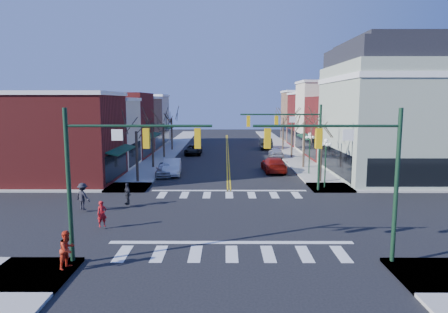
{
  "coord_description": "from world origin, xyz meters",
  "views": [
    {
      "loc": [
        -0.32,
        -25.03,
        7.51
      ],
      "look_at": [
        -0.43,
        8.51,
        2.8
      ],
      "focal_mm": 32.0,
      "sensor_mm": 36.0,
      "label": 1
    }
  ],
  "objects_px": {
    "car_left_mid": "(172,167)",
    "pedestrian_red_a": "(102,214)",
    "car_right_near": "(274,165)",
    "lamppost_corner": "(326,155)",
    "pedestrian_red_b": "(67,249)",
    "car_left_near": "(165,169)",
    "pedestrian_dark_a": "(127,194)",
    "car_right_mid": "(276,152)",
    "victorian_corner": "(396,109)",
    "car_left_far": "(193,150)",
    "pedestrian_dark_b": "(83,196)",
    "lamppost_midblock": "(310,146)",
    "car_right_far": "(266,143)"
  },
  "relations": [
    {
      "from": "victorian_corner",
      "to": "pedestrian_dark_b",
      "type": "height_order",
      "value": "victorian_corner"
    },
    {
      "from": "car_right_far",
      "to": "pedestrian_red_b",
      "type": "distance_m",
      "value": 47.26
    },
    {
      "from": "victorian_corner",
      "to": "lamppost_midblock",
      "type": "xyz_separation_m",
      "value": [
        -8.3,
        0.5,
        -3.7
      ]
    },
    {
      "from": "victorian_corner",
      "to": "car_right_near",
      "type": "relative_size",
      "value": 2.61
    },
    {
      "from": "lamppost_corner",
      "to": "pedestrian_red_a",
      "type": "bearing_deg",
      "value": -145.47
    },
    {
      "from": "pedestrian_red_a",
      "to": "pedestrian_dark_a",
      "type": "distance_m",
      "value": 5.08
    },
    {
      "from": "lamppost_corner",
      "to": "pedestrian_red_b",
      "type": "bearing_deg",
      "value": -132.86
    },
    {
      "from": "victorian_corner",
      "to": "car_right_far",
      "type": "relative_size",
      "value": 2.76
    },
    {
      "from": "car_right_near",
      "to": "car_left_near",
      "type": "bearing_deg",
      "value": 9.45
    },
    {
      "from": "lamppost_corner",
      "to": "lamppost_midblock",
      "type": "distance_m",
      "value": 6.5
    },
    {
      "from": "car_right_far",
      "to": "pedestrian_red_b",
      "type": "relative_size",
      "value": 3.04
    },
    {
      "from": "car_left_mid",
      "to": "pedestrian_dark_a",
      "type": "distance_m",
      "value": 12.37
    },
    {
      "from": "pedestrian_dark_b",
      "to": "lamppost_midblock",
      "type": "bearing_deg",
      "value": -113.17
    },
    {
      "from": "lamppost_midblock",
      "to": "car_right_near",
      "type": "xyz_separation_m",
      "value": [
        -3.4,
        1.65,
        -2.17
      ]
    },
    {
      "from": "victorian_corner",
      "to": "lamppost_corner",
      "type": "height_order",
      "value": "victorian_corner"
    },
    {
      "from": "car_left_mid",
      "to": "pedestrian_red_a",
      "type": "bearing_deg",
      "value": -100.3
    },
    {
      "from": "pedestrian_dark_a",
      "to": "victorian_corner",
      "type": "bearing_deg",
      "value": 77.46
    },
    {
      "from": "car_left_near",
      "to": "car_right_far",
      "type": "xyz_separation_m",
      "value": [
        12.45,
        22.8,
        0.15
      ]
    },
    {
      "from": "car_right_near",
      "to": "car_right_far",
      "type": "relative_size",
      "value": 1.06
    },
    {
      "from": "car_right_near",
      "to": "lamppost_corner",
      "type": "bearing_deg",
      "value": 110.41
    },
    {
      "from": "car_right_far",
      "to": "pedestrian_dark_a",
      "type": "relative_size",
      "value": 3.31
    },
    {
      "from": "car_left_far",
      "to": "pedestrian_dark_a",
      "type": "height_order",
      "value": "pedestrian_dark_a"
    },
    {
      "from": "car_right_far",
      "to": "pedestrian_dark_b",
      "type": "relative_size",
      "value": 2.8
    },
    {
      "from": "car_left_near",
      "to": "pedestrian_dark_b",
      "type": "distance_m",
      "value": 13.5
    },
    {
      "from": "car_left_far",
      "to": "car_right_near",
      "type": "relative_size",
      "value": 0.89
    },
    {
      "from": "car_right_mid",
      "to": "pedestrian_red_a",
      "type": "xyz_separation_m",
      "value": [
        -13.97,
        -29.78,
        0.21
      ]
    },
    {
      "from": "pedestrian_dark_b",
      "to": "pedestrian_red_b",
      "type": "bearing_deg",
      "value": 135.65
    },
    {
      "from": "car_left_near",
      "to": "pedestrian_red_a",
      "type": "height_order",
      "value": "pedestrian_red_a"
    },
    {
      "from": "car_left_far",
      "to": "pedestrian_dark_b",
      "type": "xyz_separation_m",
      "value": [
        -5.19,
        -29.02,
        0.4
      ]
    },
    {
      "from": "lamppost_corner",
      "to": "lamppost_midblock",
      "type": "xyz_separation_m",
      "value": [
        0.0,
        6.5,
        0.0
      ]
    },
    {
      "from": "victorian_corner",
      "to": "car_left_mid",
      "type": "distance_m",
      "value": 23.02
    },
    {
      "from": "lamppost_midblock",
      "to": "pedestrian_dark_a",
      "type": "height_order",
      "value": "lamppost_midblock"
    },
    {
      "from": "lamppost_corner",
      "to": "pedestrian_dark_b",
      "type": "height_order",
      "value": "lamppost_corner"
    },
    {
      "from": "car_right_far",
      "to": "pedestrian_red_a",
      "type": "xyz_separation_m",
      "value": [
        -13.62,
        -39.48,
        0.07
      ]
    },
    {
      "from": "car_right_mid",
      "to": "pedestrian_dark_b",
      "type": "xyz_separation_m",
      "value": [
        -16.39,
        -26.1,
        0.36
      ]
    },
    {
      "from": "car_left_far",
      "to": "car_right_near",
      "type": "distance_m",
      "value": 16.73
    },
    {
      "from": "lamppost_midblock",
      "to": "pedestrian_red_a",
      "type": "relative_size",
      "value": 2.83
    },
    {
      "from": "car_left_mid",
      "to": "pedestrian_red_b",
      "type": "distance_m",
      "value": 23.26
    },
    {
      "from": "car_left_near",
      "to": "car_left_mid",
      "type": "height_order",
      "value": "car_left_mid"
    },
    {
      "from": "car_left_mid",
      "to": "pedestrian_red_b",
      "type": "height_order",
      "value": "pedestrian_red_b"
    },
    {
      "from": "lamppost_midblock",
      "to": "pedestrian_dark_a",
      "type": "bearing_deg",
      "value": -141.67
    },
    {
      "from": "pedestrian_red_b",
      "to": "lamppost_midblock",
      "type": "bearing_deg",
      "value": -14.03
    },
    {
      "from": "car_right_far",
      "to": "pedestrian_red_b",
      "type": "height_order",
      "value": "pedestrian_red_b"
    },
    {
      "from": "car_right_near",
      "to": "pedestrian_dark_a",
      "type": "relative_size",
      "value": 3.5
    },
    {
      "from": "car_left_near",
      "to": "pedestrian_dark_a",
      "type": "xyz_separation_m",
      "value": [
        -0.92,
        -11.61,
        0.23
      ]
    },
    {
      "from": "pedestrian_dark_a",
      "to": "pedestrian_red_a",
      "type": "bearing_deg",
      "value": -41.61
    },
    {
      "from": "victorian_corner",
      "to": "car_left_mid",
      "type": "relative_size",
      "value": 2.93
    },
    {
      "from": "car_left_mid",
      "to": "car_right_mid",
      "type": "distance_m",
      "value": 17.38
    },
    {
      "from": "pedestrian_dark_a",
      "to": "pedestrian_dark_b",
      "type": "xyz_separation_m",
      "value": [
        -2.67,
        -1.4,
        0.14
      ]
    },
    {
      "from": "car_left_mid",
      "to": "car_right_near",
      "type": "relative_size",
      "value": 0.89
    }
  ]
}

